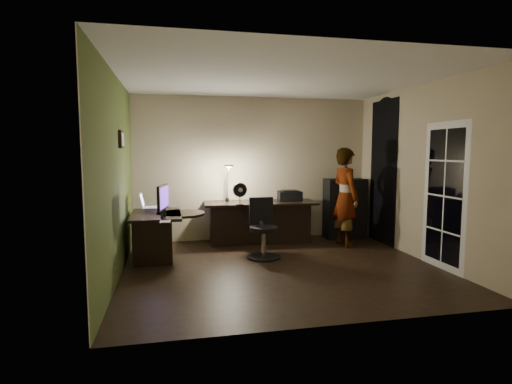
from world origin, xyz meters
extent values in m
cube|color=black|center=(0.00, 0.00, -0.01)|extent=(4.50, 4.00, 0.01)
cube|color=silver|center=(0.00, 0.00, 2.71)|extent=(4.50, 4.00, 0.01)
cube|color=tan|center=(0.00, 2.00, 1.35)|extent=(4.50, 0.01, 2.70)
cube|color=tan|center=(0.00, -2.00, 1.35)|extent=(4.50, 0.01, 2.70)
cube|color=tan|center=(-2.25, 0.00, 1.35)|extent=(0.01, 4.00, 2.70)
cube|color=tan|center=(2.25, 0.00, 1.35)|extent=(0.01, 4.00, 2.70)
cube|color=#4A5D27|center=(-2.24, 0.00, 1.35)|extent=(0.00, 4.00, 2.70)
cube|color=black|center=(2.24, 1.15, 1.30)|extent=(0.01, 0.90, 2.60)
cube|color=white|center=(2.24, -0.55, 1.05)|extent=(0.02, 0.92, 2.10)
cube|color=black|center=(-2.22, 0.45, 1.85)|extent=(0.04, 0.30, 0.25)
cube|color=black|center=(-1.79, 0.89, 0.36)|extent=(0.78, 1.25, 0.71)
cube|color=black|center=(0.04, 1.59, 0.38)|extent=(2.06, 0.81, 0.76)
cube|color=black|center=(1.74, 1.67, 0.58)|extent=(0.78, 0.41, 1.15)
cube|color=silver|center=(-1.85, 1.08, 0.74)|extent=(0.23, 0.20, 0.09)
cube|color=silver|center=(-1.85, 1.08, 0.90)|extent=(0.35, 0.32, 0.24)
cube|color=black|center=(-1.68, 0.39, 0.88)|extent=(0.23, 0.57, 0.37)
ellipsoid|color=silver|center=(-1.67, 0.67, 0.71)|extent=(0.09, 0.11, 0.04)
cube|color=black|center=(-1.20, 0.67, 0.70)|extent=(0.12, 0.15, 0.01)
cube|color=black|center=(-1.57, 0.97, 0.70)|extent=(0.01, 0.13, 0.01)
cylinder|color=black|center=(-1.66, 0.54, 0.78)|extent=(0.07, 0.07, 0.17)
cube|color=silver|center=(-1.64, 0.20, 0.70)|extent=(0.15, 0.21, 0.01)
cube|color=black|center=(-0.39, 1.25, 0.96)|extent=(0.26, 0.17, 0.38)
cube|color=navy|center=(0.18, 1.56, 0.81)|extent=(0.19, 0.09, 0.09)
cube|color=black|center=(0.62, 1.65, 0.86)|extent=(0.45, 0.37, 0.19)
cube|color=black|center=(-0.55, 1.74, 1.13)|extent=(0.28, 0.37, 0.73)
cube|color=black|center=(-0.14, 0.54, 0.47)|extent=(0.54, 0.54, 0.94)
imported|color=#D8A88C|center=(1.48, 1.07, 0.87)|extent=(0.49, 0.67, 1.75)
camera|label=1|loc=(-1.52, -5.48, 1.68)|focal=28.00mm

